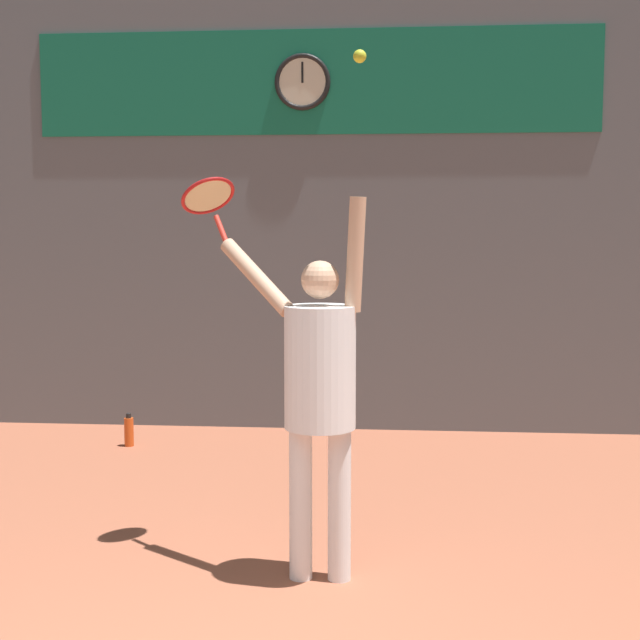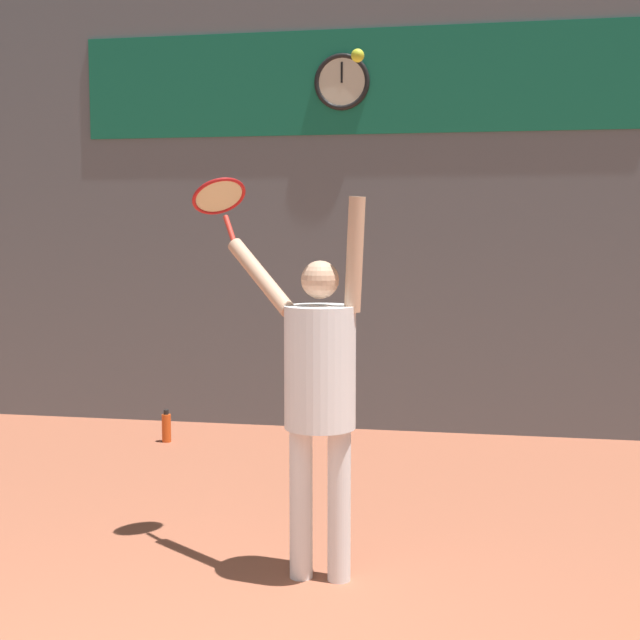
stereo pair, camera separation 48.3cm
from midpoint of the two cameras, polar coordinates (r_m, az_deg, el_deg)
name	(u,v)px [view 2 (the right image)]	position (r m, az deg, el deg)	size (l,w,h in m)	color
back_wall	(355,173)	(8.69, 3.86, 9.39)	(18.00, 0.10, 5.00)	slate
sponsor_banner	(354,82)	(8.72, 3.85, 14.98)	(5.35, 0.02, 0.98)	#146B4C
scoreboard_clock	(342,82)	(8.71, 3.06, 14.99)	(0.53, 0.05, 0.53)	beige
tennis_player	(319,382)	(4.93, 2.75, -3.98)	(0.89, 0.57, 2.15)	white
tennis_racket	(220,199)	(5.47, -3.91, 7.75)	(0.44, 0.43, 0.41)	red
tennis_ball	(358,56)	(4.82, 5.42, 16.53)	(0.07, 0.07, 0.07)	#CCDB2D
water_bottle	(166,427)	(8.36, -8.18, -6.83)	(0.08, 0.08, 0.30)	#D84C19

